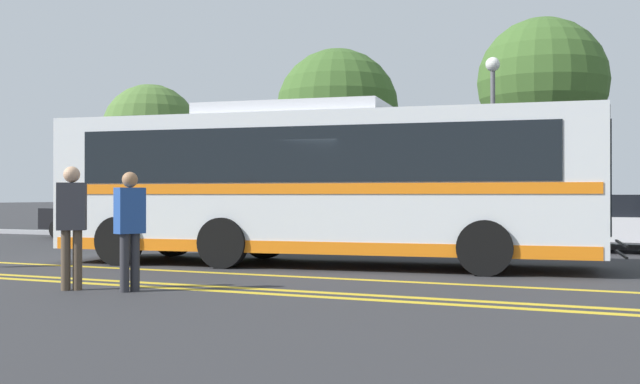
% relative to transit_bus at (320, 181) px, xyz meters
% --- Properties ---
extents(ground_plane, '(220.00, 220.00, 0.00)m').
position_rel_transit_bus_xyz_m(ground_plane, '(-0.40, -0.07, -1.74)').
color(ground_plane, '#2D2D30').
extents(lane_strip_0, '(30.98, 0.20, 0.01)m').
position_rel_transit_bus_xyz_m(lane_strip_0, '(0.01, -2.20, -1.74)').
color(lane_strip_0, gold).
rests_on(lane_strip_0, ground_plane).
extents(lane_strip_1, '(30.98, 0.20, 0.01)m').
position_rel_transit_bus_xyz_m(lane_strip_1, '(0.01, -4.00, -1.74)').
color(lane_strip_1, gold).
rests_on(lane_strip_1, ground_plane).
extents(lane_strip_2, '(30.98, 0.20, 0.01)m').
position_rel_transit_bus_xyz_m(lane_strip_2, '(0.01, -4.45, -1.74)').
color(lane_strip_2, gold).
rests_on(lane_strip_2, ground_plane).
extents(curb_strip, '(38.98, 0.36, 0.15)m').
position_rel_transit_bus_xyz_m(curb_strip, '(0.01, 7.08, -1.66)').
color(curb_strip, '#99999E').
rests_on(curb_strip, ground_plane).
extents(transit_bus, '(11.48, 3.84, 3.31)m').
position_rel_transit_bus_xyz_m(transit_bus, '(0.00, 0.00, 0.00)').
color(transit_bus, silver).
rests_on(transit_bus, ground_plane).
extents(parked_car_0, '(4.58, 2.07, 1.42)m').
position_rel_transit_bus_xyz_m(parked_car_0, '(-10.32, 6.06, -1.01)').
color(parked_car_0, black).
rests_on(parked_car_0, ground_plane).
extents(parked_car_1, '(4.77, 1.92, 1.46)m').
position_rel_transit_bus_xyz_m(parked_car_1, '(-5.13, 6.07, -1.00)').
color(parked_car_1, '#335B33').
rests_on(parked_car_1, ground_plane).
extents(parked_car_2, '(4.63, 1.94, 1.60)m').
position_rel_transit_bus_xyz_m(parked_car_2, '(0.21, 5.89, -0.95)').
color(parked_car_2, navy).
rests_on(parked_car_2, ground_plane).
extents(pedestrian_0, '(0.38, 0.47, 1.79)m').
position_rel_transit_bus_xyz_m(pedestrian_0, '(-0.92, -5.02, -0.71)').
color(pedestrian_0, '#2D2D33').
rests_on(pedestrian_0, ground_plane).
extents(pedestrian_1, '(0.47, 0.42, 1.87)m').
position_rel_transit_bus_xyz_m(pedestrian_1, '(-1.83, -5.24, -0.66)').
color(pedestrian_1, brown).
rests_on(pedestrian_1, ground_plane).
extents(street_lamp, '(0.43, 0.43, 5.57)m').
position_rel_transit_bus_xyz_m(street_lamp, '(2.03, 8.40, 2.06)').
color(street_lamp, '#59595E').
rests_on(street_lamp, ground_plane).
extents(tree_0, '(4.47, 4.47, 6.81)m').
position_rel_transit_bus_xyz_m(tree_0, '(-4.15, 11.31, 2.83)').
color(tree_0, '#513823').
rests_on(tree_0, ground_plane).
extents(tree_1, '(4.25, 4.25, 7.31)m').
position_rel_transit_bus_xyz_m(tree_1, '(3.11, 11.45, 3.43)').
color(tree_1, '#513823').
rests_on(tree_1, ground_plane).
extents(tree_2, '(3.95, 3.95, 6.04)m').
position_rel_transit_bus_xyz_m(tree_2, '(-12.60, 11.54, 2.31)').
color(tree_2, '#513823').
rests_on(tree_2, ground_plane).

